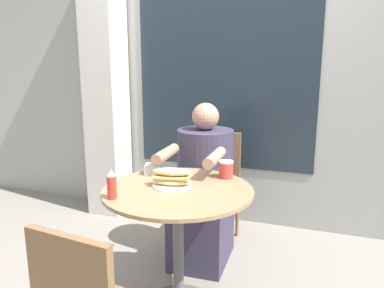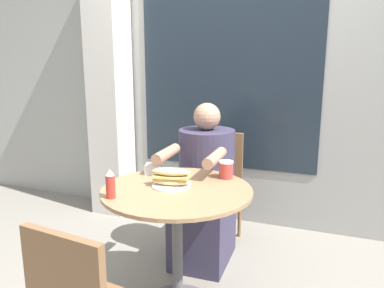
% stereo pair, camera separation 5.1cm
% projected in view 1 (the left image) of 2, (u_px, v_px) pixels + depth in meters
% --- Properties ---
extents(storefront_wall, '(8.00, 0.09, 2.80)m').
position_uv_depth(storefront_wall, '(238.00, 64.00, 3.19)').
color(storefront_wall, '#9E9E99').
rests_on(storefront_wall, ground_plane).
extents(lattice_pillar, '(0.31, 0.31, 2.40)m').
position_uv_depth(lattice_pillar, '(106.00, 86.00, 3.42)').
color(lattice_pillar, beige).
rests_on(lattice_pillar, ground_plane).
extents(cafe_table, '(0.82, 0.82, 0.75)m').
position_uv_depth(cafe_table, '(178.00, 221.00, 2.07)').
color(cafe_table, '#997551').
rests_on(cafe_table, ground_plane).
extents(diner_chair, '(0.39, 0.39, 0.87)m').
position_uv_depth(diner_chair, '(216.00, 177.00, 2.99)').
color(diner_chair, brown).
rests_on(diner_chair, ground_plane).
extents(seated_diner, '(0.41, 0.72, 1.14)m').
position_uv_depth(seated_diner, '(203.00, 195.00, 2.67)').
color(seated_diner, '#38334C').
rests_on(seated_diner, ground_plane).
extents(sandwich_on_plate, '(0.23, 0.22, 0.10)m').
position_uv_depth(sandwich_on_plate, '(172.00, 178.00, 2.06)').
color(sandwich_on_plate, white).
rests_on(sandwich_on_plate, cafe_table).
extents(drink_cup, '(0.09, 0.09, 0.10)m').
position_uv_depth(drink_cup, '(226.00, 169.00, 2.21)').
color(drink_cup, '#B73D38').
rests_on(drink_cup, cafe_table).
extents(napkin_box, '(0.11, 0.11, 0.06)m').
position_uv_depth(napkin_box, '(153.00, 169.00, 2.29)').
color(napkin_box, silver).
rests_on(napkin_box, cafe_table).
extents(condiment_bottle, '(0.05, 0.05, 0.15)m').
position_uv_depth(condiment_bottle, '(112.00, 185.00, 1.87)').
color(condiment_bottle, red).
rests_on(condiment_bottle, cafe_table).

